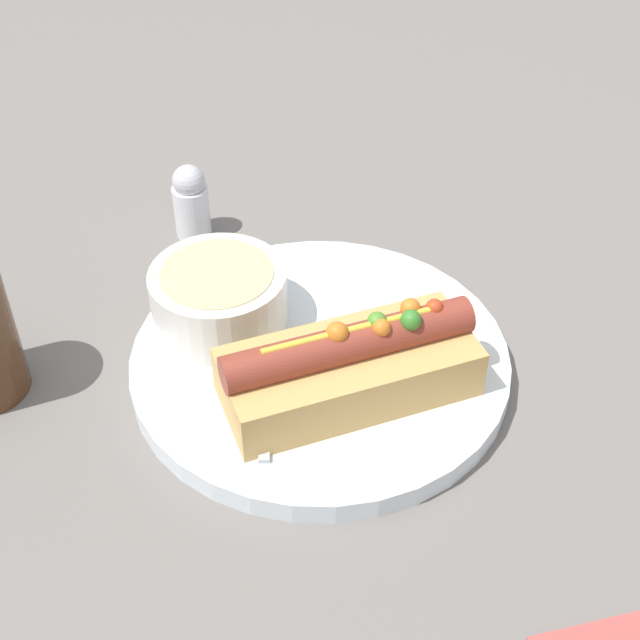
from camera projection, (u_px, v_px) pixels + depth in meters
name	position (u px, v px, depth m)	size (l,w,h in m)	color
ground_plane	(320.00, 370.00, 0.69)	(4.00, 4.00, 0.00)	slate
dinner_plate	(320.00, 361.00, 0.68)	(0.29, 0.29, 0.02)	white
hot_dog	(348.00, 366.00, 0.63)	(0.19, 0.09, 0.07)	tan
soup_bowl	(219.00, 295.00, 0.68)	(0.11, 0.11, 0.05)	silver
spoon	(267.00, 337.00, 0.68)	(0.09, 0.16, 0.01)	#B7B7BC
salt_shaker	(191.00, 201.00, 0.80)	(0.03, 0.03, 0.07)	silver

